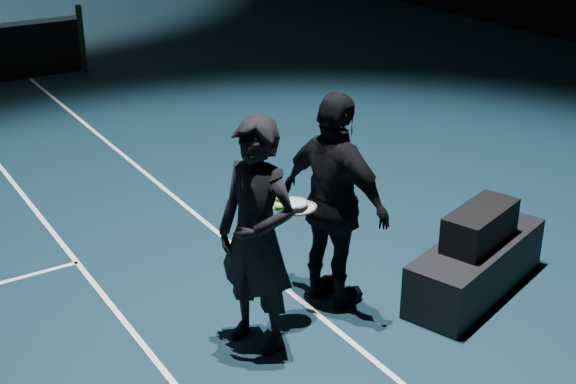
# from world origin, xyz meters

# --- Properties ---
(net_post_right) EXTENTS (0.10, 0.10, 1.10)m
(net_post_right) POSITION_xyz_m (6.40, 0.00, 0.55)
(net_post_right) COLOR black
(net_post_right) RESTS_ON floor
(player_bench) EXTENTS (1.64, 0.99, 0.47)m
(player_bench) POSITION_xyz_m (6.85, -8.70, 0.23)
(player_bench) COLOR black
(player_bench) RESTS_ON floor
(racket_bag) EXTENTS (0.84, 0.56, 0.31)m
(racket_bag) POSITION_xyz_m (6.85, -8.70, 0.62)
(racket_bag) COLOR black
(racket_bag) RESTS_ON player_bench
(bag_signature) EXTENTS (0.35, 0.12, 0.10)m
(bag_signature) POSITION_xyz_m (6.85, -8.87, 0.62)
(bag_signature) COLOR white
(bag_signature) RESTS_ON racket_bag
(player_a) EXTENTS (0.66, 0.78, 1.82)m
(player_a) POSITION_xyz_m (4.89, -8.37, 0.91)
(player_a) COLOR black
(player_a) RESTS_ON floor
(player_b) EXTENTS (0.68, 1.14, 1.82)m
(player_b) POSITION_xyz_m (5.72, -8.18, 0.91)
(player_b) COLOR black
(player_b) RESTS_ON floor
(racket_lower) EXTENTS (0.71, 0.37, 0.03)m
(racket_lower) POSITION_xyz_m (5.33, -8.27, 0.99)
(racket_lower) COLOR black
(racket_lower) RESTS_ON player_a
(racket_upper) EXTENTS (0.71, 0.41, 0.10)m
(racket_upper) POSITION_xyz_m (5.27, -8.25, 1.04)
(racket_upper) COLOR black
(racket_upper) RESTS_ON player_b
(tennis_balls) EXTENTS (0.12, 0.10, 0.12)m
(tennis_balls) POSITION_xyz_m (5.14, -8.31, 1.09)
(tennis_balls) COLOR yellow
(tennis_balls) RESTS_ON racket_upper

